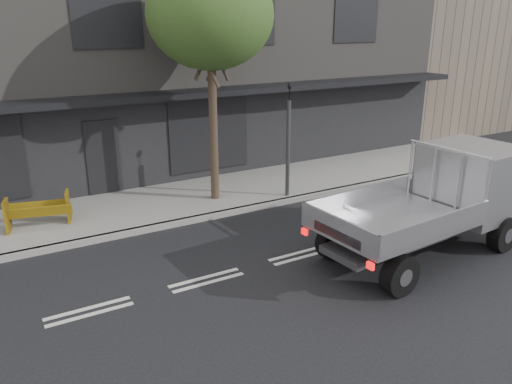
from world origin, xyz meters
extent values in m
plane|color=black|center=(0.00, 0.00, 0.00)|extent=(80.00, 80.00, 0.00)
cube|color=gray|center=(0.00, 4.70, 0.07)|extent=(32.00, 3.20, 0.15)
cube|color=gray|center=(0.00, 3.10, 0.07)|extent=(32.00, 0.20, 0.15)
cube|color=slate|center=(0.00, 11.30, 4.00)|extent=(26.00, 10.00, 8.00)
cube|color=brown|center=(20.00, 11.30, 5.00)|extent=(14.00, 10.00, 10.00)
cylinder|color=#382B21|center=(2.20, 4.20, 2.00)|extent=(0.24, 0.24, 4.00)
ellipsoid|color=#24471A|center=(2.20, 4.20, 5.30)|extent=(3.40, 3.40, 2.89)
cylinder|color=#2D2D30|center=(4.20, 3.35, 1.50)|extent=(0.12, 0.12, 3.00)
imported|color=black|center=(4.20, 3.35, 3.25)|extent=(0.08, 0.10, 0.50)
cylinder|color=black|center=(3.08, -2.40, 0.43)|extent=(0.87, 0.38, 0.85)
cylinder|color=black|center=(2.93, -0.50, 0.43)|extent=(0.87, 0.38, 0.85)
cylinder|color=black|center=(6.65, -2.13, 0.43)|extent=(0.87, 0.38, 0.85)
cylinder|color=black|center=(6.51, -0.23, 0.43)|extent=(0.87, 0.38, 0.85)
cube|color=#2D2D30|center=(4.79, -1.32, 0.62)|extent=(5.22, 1.50, 0.16)
cube|color=#B6B6BB|center=(6.52, -1.19, 1.51)|extent=(2.05, 2.15, 1.68)
cube|color=black|center=(6.52, -1.19, 1.99)|extent=(1.82, 2.02, 0.62)
cube|color=silver|center=(3.84, -1.39, 1.03)|extent=(3.51, 2.43, 0.11)
camera|label=1|loc=(-3.71, -8.57, 5.13)|focal=35.00mm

